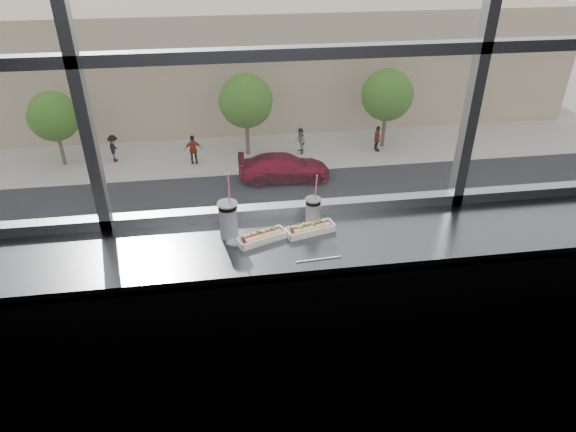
{
  "coord_description": "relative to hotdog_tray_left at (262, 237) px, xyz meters",
  "views": [
    {
      "loc": [
        -0.36,
        -1.0,
        2.6
      ],
      "look_at": [
        -0.04,
        1.23,
        1.25
      ],
      "focal_mm": 32.0,
      "sensor_mm": 36.0,
      "label": 1
    }
  ],
  "objects": [
    {
      "name": "car_near_d",
      "position": [
        8.7,
        16.26,
        -11.03
      ],
      "size": [
        2.67,
        6.25,
        2.07
      ],
      "primitive_type": "imported",
      "rotation": [
        0.0,
        0.0,
        1.58
      ],
      "color": "#BBBBBB",
      "rests_on": "street_asphalt"
    },
    {
      "name": "car_near_b",
      "position": [
        -7.73,
        16.26,
        -11.08
      ],
      "size": [
        3.02,
        6.11,
        1.97
      ],
      "primitive_type": "imported",
      "rotation": [
        0.0,
        0.0,
        1.67
      ],
      "color": "black",
      "rests_on": "street_asphalt"
    },
    {
      "name": "loose_straw",
      "position": [
        0.26,
        -0.21,
        -0.02
      ],
      "size": [
        0.23,
        0.02,
        0.01
      ],
      "primitive_type": "cylinder",
      "rotation": [
        0.0,
        1.57,
        0.06
      ],
      "color": "white",
      "rests_on": "counter"
    },
    {
      "name": "hotdog_tray_left",
      "position": [
        0.0,
        0.0,
        0.0
      ],
      "size": [
        0.28,
        0.18,
        0.06
      ],
      "rotation": [
        0.0,
        0.0,
        0.37
      ],
      "color": "white",
      "rests_on": "counter"
    },
    {
      "name": "tree_right",
      "position": [
        10.57,
        28.26,
        -8.63
      ],
      "size": [
        3.3,
        3.3,
        5.16
      ],
      "color": "#47382B",
      "rests_on": "far_sidewalk"
    },
    {
      "name": "counter",
      "position": [
        0.18,
        -0.02,
        -0.06
      ],
      "size": [
        6.0,
        0.55,
        0.06
      ],
      "primitive_type": "cube",
      "color": "#5E5F60",
      "rests_on": "ground"
    },
    {
      "name": "pedestrian_d",
      "position": [
        9.94,
        27.51,
        -11.07
      ],
      "size": [
        0.68,
        0.9,
        2.03
      ],
      "primitive_type": "imported",
      "rotation": [
        0.0,
        0.0,
        1.57
      ],
      "color": "#66605B",
      "rests_on": "far_sidewalk"
    },
    {
      "name": "soda_cup_right",
      "position": [
        0.29,
        0.11,
        0.07
      ],
      "size": [
        0.09,
        0.09,
        0.32
      ],
      "color": "white",
      "rests_on": "counter"
    },
    {
      "name": "far_building",
      "position": [
        0.18,
        38.26,
        -8.13
      ],
      "size": [
        50.0,
        14.0,
        8.0
      ],
      "primitive_type": "cube",
      "color": "#9B8769",
      "rests_on": "plaza_ground"
    },
    {
      "name": "street_asphalt",
      "position": [
        0.18,
        20.26,
        -12.1
      ],
      "size": [
        80.0,
        10.0,
        0.06
      ],
      "primitive_type": "cube",
      "color": "black",
      "rests_on": "plaza_ground"
    },
    {
      "name": "counter_fascia",
      "position": [
        0.18,
        -0.27,
        -0.58
      ],
      "size": [
        6.0,
        0.04,
        1.04
      ],
      "primitive_type": "cube",
      "color": "#5E5F60",
      "rests_on": "ground"
    },
    {
      "name": "car_near_c",
      "position": [
        1.1,
        16.26,
        -10.97
      ],
      "size": [
        3.53,
        6.85,
        2.19
      ],
      "primitive_type": "imported",
      "rotation": [
        0.0,
        0.0,
        1.7
      ],
      "color": "#9D5730",
      "rests_on": "street_asphalt"
    },
    {
      "name": "soda_cup_left",
      "position": [
        -0.17,
        0.07,
        0.09
      ],
      "size": [
        0.11,
        0.11,
        0.39
      ],
      "color": "white",
      "rests_on": "counter"
    },
    {
      "name": "tree_center",
      "position": [
        1.62,
        28.26,
        -8.6
      ],
      "size": [
        3.33,
        3.33,
        5.2
      ],
      "color": "#47382B",
      "rests_on": "far_sidewalk"
    },
    {
      "name": "car_far_b",
      "position": [
        3.42,
        24.26,
        -11.05
      ],
      "size": [
        2.81,
        6.2,
        2.03
      ],
      "primitive_type": "imported",
      "rotation": [
        0.0,
        0.0,
        1.53
      ],
      "color": "maroon",
      "rests_on": "street_asphalt"
    },
    {
      "name": "pedestrian_a",
      "position": [
        -6.65,
        28.31,
        -11.07
      ],
      "size": [
        0.68,
        0.91,
        2.04
      ],
      "primitive_type": "imported",
      "rotation": [
        0.0,
        0.0,
        1.57
      ],
      "color": "#66605B",
      "rests_on": "far_sidewalk"
    },
    {
      "name": "wall_back_lower",
      "position": [
        0.18,
        0.26,
        -0.58
      ],
      "size": [
        6.0,
        0.0,
        6.0
      ],
      "primitive_type": "plane",
      "rotation": [
        1.57,
        0.0,
        0.0
      ],
      "color": "black",
      "rests_on": "ground"
    },
    {
      "name": "far_sidewalk",
      "position": [
        0.18,
        28.26,
        -12.11
      ],
      "size": [
        80.0,
        6.0,
        0.04
      ],
      "primitive_type": "cube",
      "color": "#9C9587",
      "rests_on": "plaza_ground"
    },
    {
      "name": "pedestrian_c",
      "position": [
        4.96,
        27.87,
        -11.09
      ],
      "size": [
        0.67,
        0.89,
        2.0
      ],
      "primitive_type": "imported",
      "rotation": [
        0.0,
        0.0,
        4.71
      ],
      "color": "#66605B",
      "rests_on": "far_sidewalk"
    },
    {
      "name": "wrapper",
      "position": [
        -0.13,
        -0.01,
        -0.01
      ],
      "size": [
        0.1,
        0.07,
        0.02
      ],
      "primitive_type": "ellipsoid",
      "color": "silver",
      "rests_on": "counter"
    },
    {
      "name": "tree_left",
      "position": [
        -9.71,
        28.26,
        -9.0
      ],
      "size": [
        2.95,
        2.95,
        4.61
      ],
      "color": "#47382B",
      "rests_on": "far_sidewalk"
    },
    {
      "name": "hotdog_tray_right",
      "position": [
        0.27,
        0.04,
        0.0
      ],
      "size": [
        0.28,
        0.15,
        0.07
      ],
      "rotation": [
        0.0,
        0.0,
        0.26
      ],
      "color": "white",
      "rests_on": "counter"
    },
    {
      "name": "pedestrian_b",
      "position": [
        -1.76,
        27.24,
        -10.98
      ],
      "size": [
        0.98,
        0.74,
        2.21
      ],
      "primitive_type": "imported",
      "rotation": [
        0.0,
        0.0,
        3.14
      ],
      "color": "#66605B",
      "rests_on": "far_sidewalk"
    },
    {
      "name": "plaza_ground",
      "position": [
        0.18,
        43.76,
        -12.13
      ],
      "size": [
        120.0,
        120.0,
        0.0
      ],
      "primitive_type": "plane",
      "color": "#9C9587",
      "rests_on": "ground"
    },
    {
      "name": "car_near_e",
      "position": [
        12.84,
        16.26,
        -11.11
      ],
      "size": [
        3.09,
        6.02,
        1.92
      ],
      "primitive_type": "imported",
      "rotation": [
        0.0,
        0.0,
        1.45
      ],
      "color": "navy",
      "rests_on": "street_asphalt"
    }
  ]
}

